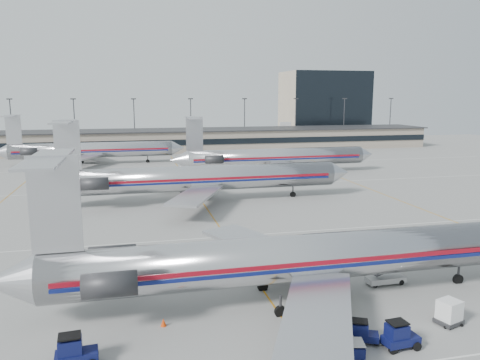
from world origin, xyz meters
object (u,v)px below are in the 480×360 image
object	(u,v)px
jet_foreground	(296,257)
tug_center	(361,333)
jet_second_row	(196,178)
uld_container	(449,312)
belt_loader	(386,278)

from	to	relation	value
jet_foreground	tug_center	size ratio (longest dim) A/B	20.83
jet_second_row	uld_container	size ratio (longest dim) A/B	24.13
jet_foreground	jet_second_row	xyz separation A→B (m)	(-2.79, 36.67, 0.16)
jet_second_row	belt_loader	world-z (taller)	jet_second_row
jet_foreground	belt_loader	size ratio (longest dim) A/B	11.67
uld_container	belt_loader	world-z (taller)	belt_loader
jet_foreground	uld_container	size ratio (longest dim) A/B	23.05
jet_second_row	tug_center	bearing A→B (deg)	-83.83
uld_container	belt_loader	xyz separation A→B (m)	(-0.51, 7.53, -0.33)
jet_foreground	tug_center	xyz separation A→B (m)	(1.96, -7.25, -2.79)
jet_foreground	tug_center	world-z (taller)	jet_foreground
uld_container	belt_loader	bearing A→B (deg)	76.96
jet_second_row	belt_loader	bearing A→B (deg)	-71.94
jet_second_row	uld_container	xyz separation A→B (m)	(12.05, -42.92, -2.80)
jet_second_row	uld_container	world-z (taller)	jet_second_row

